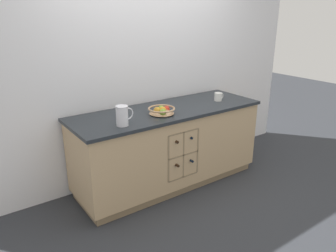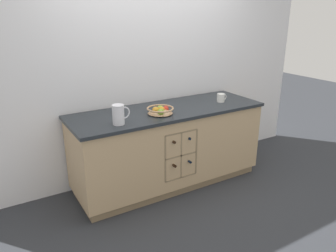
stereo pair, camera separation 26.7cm
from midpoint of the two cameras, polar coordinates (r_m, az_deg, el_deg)
name	(u,v)px [view 2 (the right image)]	position (r m, az deg, el deg)	size (l,w,h in m)	color
ground_plane	(168,181)	(3.97, 1.96, -9.67)	(14.00, 14.00, 0.00)	#2D3035
back_wall	(150,70)	(3.88, -1.24, 9.74)	(4.55, 0.06, 2.55)	white
kitchen_island	(168,146)	(3.76, 2.05, -3.58)	(2.19, 0.77, 0.90)	#8B7354
fruit_bowl	(160,110)	(3.42, 0.88, 2.79)	(0.29, 0.29, 0.08)	tan
white_pitcher	(119,114)	(3.11, -6.17, 2.04)	(0.18, 0.12, 0.19)	white
ceramic_mug	(221,98)	(3.97, 11.15, 4.84)	(0.13, 0.09, 0.10)	white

